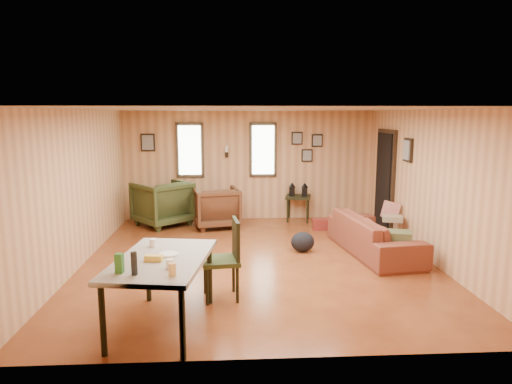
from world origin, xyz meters
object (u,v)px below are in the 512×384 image
side_table (298,195)px  dining_table (161,264)px  end_table (178,205)px  recliner_green (162,201)px  sofa (374,229)px  recliner_brown (216,205)px

side_table → dining_table: size_ratio=0.51×
end_table → side_table: (2.63, -0.04, 0.21)m
recliner_green → end_table: size_ratio=1.59×
sofa → recliner_green: 4.44m
side_table → dining_table: 5.47m
recliner_brown → end_table: size_ratio=1.42×
sofa → dining_table: dining_table is taller
recliner_brown → end_table: recliner_brown is taller
recliner_brown → dining_table: dining_table is taller
recliner_brown → side_table: (1.78, 0.48, 0.12)m
dining_table → sofa: bearing=47.2°
side_table → dining_table: dining_table is taller
end_table → dining_table: bearing=-85.6°
side_table → recliner_green: bearing=-175.2°
sofa → end_table: 4.35m
sofa → recliner_brown: size_ratio=2.38×
end_table → sofa: bearing=-35.2°
end_table → side_table: side_table is taller
side_table → end_table: bearing=179.0°
recliner_green → side_table: size_ratio=1.22×
sofa → dining_table: 4.06m
recliner_brown → dining_table: 4.54m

